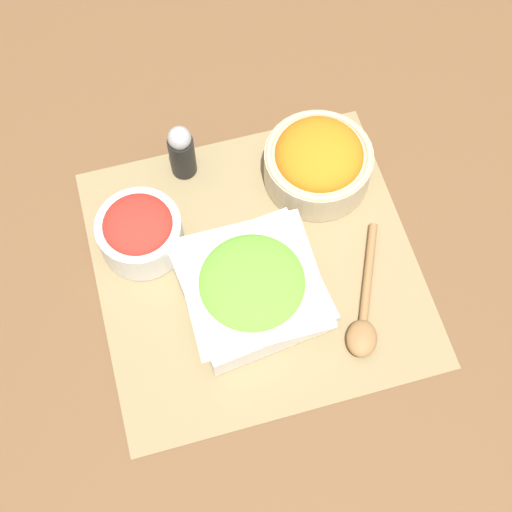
{
  "coord_description": "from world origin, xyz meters",
  "views": [
    {
      "loc": [
        0.11,
        0.4,
        0.92
      ],
      "look_at": [
        0.0,
        0.0,
        0.03
      ],
      "focal_mm": 50.0,
      "sensor_mm": 36.0,
      "label": 1
    }
  ],
  "objects_px": {
    "lettuce_bowl": "(252,287)",
    "wooden_spoon": "(364,317)",
    "pepper_shaker": "(182,151)",
    "carrot_bowl": "(318,161)",
    "tomato_bowl": "(140,231)"
  },
  "relations": [
    {
      "from": "lettuce_bowl",
      "to": "wooden_spoon",
      "type": "height_order",
      "value": "lettuce_bowl"
    },
    {
      "from": "carrot_bowl",
      "to": "wooden_spoon",
      "type": "distance_m",
      "value": 0.24
    },
    {
      "from": "tomato_bowl",
      "to": "carrot_bowl",
      "type": "bearing_deg",
      "value": -171.24
    },
    {
      "from": "wooden_spoon",
      "to": "carrot_bowl",
      "type": "bearing_deg",
      "value": -91.72
    },
    {
      "from": "tomato_bowl",
      "to": "wooden_spoon",
      "type": "relative_size",
      "value": 0.61
    },
    {
      "from": "lettuce_bowl",
      "to": "wooden_spoon",
      "type": "distance_m",
      "value": 0.16
    },
    {
      "from": "tomato_bowl",
      "to": "wooden_spoon",
      "type": "xyz_separation_m",
      "value": [
        -0.26,
        0.19,
        -0.03
      ]
    },
    {
      "from": "carrot_bowl",
      "to": "pepper_shaker",
      "type": "bearing_deg",
      "value": -19.0
    },
    {
      "from": "pepper_shaker",
      "to": "wooden_spoon",
      "type": "bearing_deg",
      "value": 121.01
    },
    {
      "from": "carrot_bowl",
      "to": "pepper_shaker",
      "type": "height_order",
      "value": "pepper_shaker"
    },
    {
      "from": "tomato_bowl",
      "to": "wooden_spoon",
      "type": "height_order",
      "value": "tomato_bowl"
    },
    {
      "from": "wooden_spoon",
      "to": "pepper_shaker",
      "type": "height_order",
      "value": "pepper_shaker"
    },
    {
      "from": "pepper_shaker",
      "to": "lettuce_bowl",
      "type": "bearing_deg",
      "value": 101.09
    },
    {
      "from": "lettuce_bowl",
      "to": "pepper_shaker",
      "type": "relative_size",
      "value": 2.01
    },
    {
      "from": "wooden_spoon",
      "to": "pepper_shaker",
      "type": "relative_size",
      "value": 1.99
    }
  ]
}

